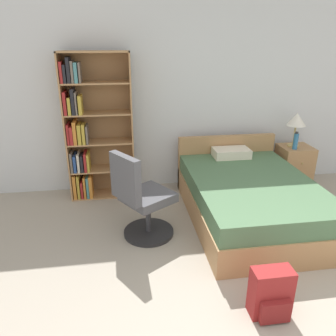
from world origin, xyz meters
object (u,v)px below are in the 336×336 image
object	(u,v)px
table_lamp	(297,121)
bed	(248,196)
water_bottle	(296,141)
office_chair	(141,201)
nightstand	(293,166)
backpack_red	(271,294)
bookshelf	(90,130)

from	to	relation	value
table_lamp	bed	bearing A→B (deg)	-139.26
bed	water_bottle	size ratio (longest dim) A/B	8.10
bed	office_chair	distance (m)	1.36
water_bottle	bed	bearing A→B (deg)	-142.79
water_bottle	office_chair	bearing A→B (deg)	-156.72
bed	table_lamp	xyz separation A→B (m)	(0.98, 0.85, 0.72)
nightstand	table_lamp	xyz separation A→B (m)	(-0.04, 0.03, 0.69)
nightstand	water_bottle	xyz separation A→B (m)	(-0.09, -0.10, 0.43)
bed	table_lamp	distance (m)	1.48
nightstand	water_bottle	size ratio (longest dim) A/B	2.41
bed	backpack_red	xyz separation A→B (m)	(-0.40, -1.53, -0.08)
bed	nightstand	world-z (taller)	bed
nightstand	backpack_red	distance (m)	2.74
water_bottle	backpack_red	bearing A→B (deg)	-120.73
bookshelf	backpack_red	world-z (taller)	bookshelf
nightstand	water_bottle	distance (m)	0.45
table_lamp	water_bottle	size ratio (longest dim) A/B	1.94
bookshelf	office_chair	distance (m)	1.39
bed	nightstand	bearing A→B (deg)	38.54
table_lamp	backpack_red	world-z (taller)	table_lamp
bookshelf	nightstand	world-z (taller)	bookshelf
office_chair	backpack_red	xyz separation A→B (m)	(0.93, -1.27, -0.25)
bookshelf	table_lamp	xyz separation A→B (m)	(2.90, -0.05, 0.04)
water_bottle	bookshelf	bearing A→B (deg)	176.33
bed	backpack_red	bearing A→B (deg)	-104.49
bookshelf	backpack_red	bearing A→B (deg)	-57.90
bookshelf	bed	xyz separation A→B (m)	(1.92, -0.89, -0.67)
nightstand	table_lamp	bearing A→B (deg)	142.86
bookshelf	water_bottle	bearing A→B (deg)	-3.67
office_chair	nightstand	distance (m)	2.59
bookshelf	bed	size ratio (longest dim) A/B	0.95
office_chair	water_bottle	size ratio (longest dim) A/B	3.99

